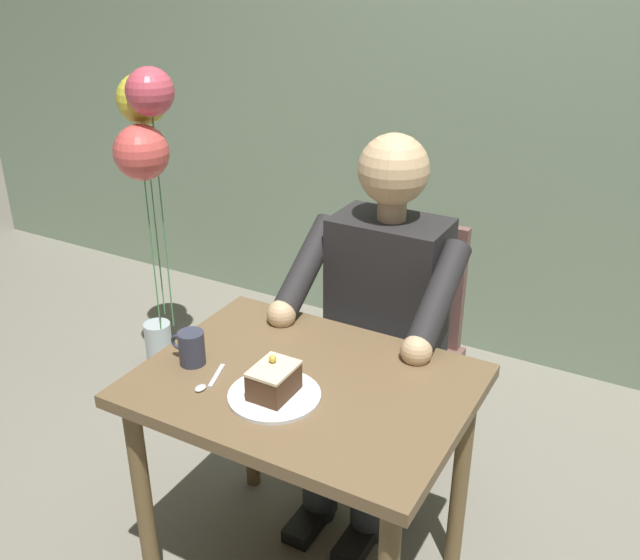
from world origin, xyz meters
The scene contains 9 objects.
cafe_rear_panel centered at (0.00, -1.62, 1.50)m, with size 6.40×0.12×3.00m, color gray.
dining_table centered at (0.00, 0.00, 0.60)m, with size 0.87×0.65×0.71m.
chair centered at (0.00, -0.63, 0.51)m, with size 0.42×0.42×0.92m.
seated_person centered at (0.00, -0.46, 0.66)m, with size 0.53×0.58×1.25m.
dessert_plate centered at (0.03, 0.11, 0.71)m, with size 0.24×0.24×0.01m, color white.
cake_slice centered at (0.03, 0.11, 0.76)m, with size 0.10×0.13×0.10m.
coffee_cup centered at (0.31, 0.08, 0.76)m, with size 0.11×0.07×0.10m.
dessert_spoon centered at (0.21, 0.14, 0.71)m, with size 0.05×0.14×0.01m.
balloon_display centered at (1.15, -0.73, 1.02)m, with size 0.31×0.33×1.34m.
Camera 1 is at (-0.81, 1.37, 1.76)m, focal length 39.91 mm.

